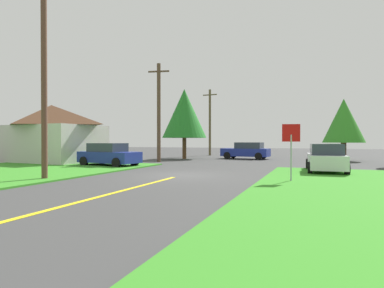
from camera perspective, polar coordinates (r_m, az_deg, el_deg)
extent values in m
plane|color=#3C3C3C|center=(16.39, -1.84, -5.69)|extent=(120.00, 120.00, 0.00)
cube|color=yellow|center=(9.65, -21.23, -10.16)|extent=(0.20, 14.00, 0.01)
cylinder|color=#9EA0A8|center=(14.18, 17.50, -2.53)|extent=(0.07, 0.07, 2.06)
cube|color=red|center=(14.16, 17.51, 1.94)|extent=(0.74, 0.22, 0.75)
cube|color=silver|center=(19.33, 23.05, -2.87)|extent=(2.06, 4.39, 0.76)
cube|color=#2D3842|center=(18.98, 23.14, -0.88)|extent=(1.73, 2.45, 0.60)
cylinder|color=black|center=(20.74, 20.24, -3.45)|extent=(0.26, 0.69, 0.68)
cylinder|color=black|center=(20.89, 25.14, -3.45)|extent=(0.26, 0.69, 0.68)
cylinder|color=black|center=(17.84, 20.59, -4.12)|extent=(0.26, 0.69, 0.68)
cylinder|color=black|center=(18.00, 26.29, -4.10)|extent=(0.26, 0.69, 0.68)
cube|color=navy|center=(22.83, -14.77, -2.31)|extent=(4.68, 2.45, 0.76)
cube|color=#2D3842|center=(22.92, -15.06, -0.60)|extent=(2.66, 1.95, 0.60)
cylinder|color=black|center=(22.50, -10.39, -3.11)|extent=(0.70, 0.32, 0.68)
cylinder|color=black|center=(21.16, -13.53, -3.35)|extent=(0.70, 0.32, 0.68)
cylinder|color=black|center=(24.56, -15.84, -2.81)|extent=(0.70, 0.32, 0.68)
cylinder|color=black|center=(23.33, -18.99, -3.00)|extent=(0.70, 0.32, 0.68)
cube|color=navy|center=(31.31, 9.62, -1.50)|extent=(4.75, 2.23, 0.76)
cube|color=#2D3842|center=(31.17, 10.30, -0.26)|extent=(2.68, 1.80, 0.60)
cylinder|color=black|center=(31.03, 6.39, -2.07)|extent=(0.70, 0.29, 0.68)
cylinder|color=black|center=(32.64, 7.47, -1.94)|extent=(0.70, 0.29, 0.68)
cylinder|color=black|center=(30.05, 11.96, -2.17)|extent=(0.70, 0.29, 0.68)
cylinder|color=black|center=(31.71, 12.79, -2.02)|extent=(0.70, 0.29, 0.68)
cylinder|color=brown|center=(16.13, -25.21, 10.84)|extent=(0.27, 0.27, 9.36)
cylinder|color=brown|center=(26.63, -6.04, 5.63)|extent=(0.31, 0.31, 8.25)
cube|color=brown|center=(27.15, -6.05, 12.94)|extent=(1.79, 0.49, 0.12)
cylinder|color=brown|center=(38.14, 3.26, 3.91)|extent=(0.28, 0.28, 7.95)
cube|color=brown|center=(38.47, 3.26, 8.88)|extent=(1.80, 0.25, 0.12)
cylinder|color=brown|center=(30.79, 25.75, -1.27)|extent=(0.46, 0.46, 1.62)
cone|color=#328925|center=(30.83, 25.77, 3.83)|extent=(3.52, 3.52, 3.87)
cylinder|color=brown|center=(30.97, -1.39, -0.78)|extent=(0.39, 0.39, 2.07)
cone|color=#217624|center=(31.08, -1.39, 5.56)|extent=(4.36, 4.36, 4.80)
cube|color=beige|center=(28.56, -24.09, 0.00)|extent=(8.26, 5.64, 3.03)
pyramid|color=brown|center=(28.63, -24.11, 4.75)|extent=(8.26, 5.64, 1.72)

